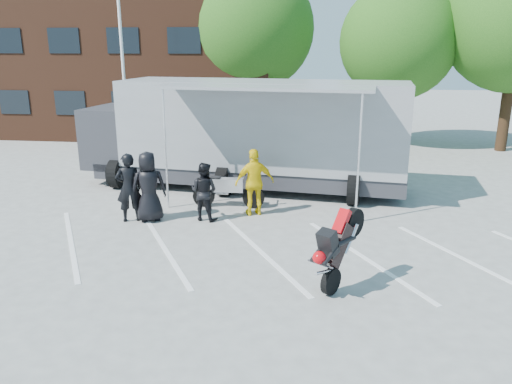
% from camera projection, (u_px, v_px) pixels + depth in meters
% --- Properties ---
extents(ground, '(100.00, 100.00, 0.00)m').
position_uv_depth(ground, '(247.00, 269.00, 10.97)').
color(ground, '#A2A29D').
rests_on(ground, ground).
extents(parking_bay_lines, '(18.09, 13.33, 0.01)m').
position_uv_depth(parking_bay_lines, '(253.00, 251.00, 11.92)').
color(parking_bay_lines, white).
rests_on(parking_bay_lines, ground).
extents(office_building, '(18.00, 8.00, 7.00)m').
position_uv_depth(office_building, '(118.00, 69.00, 28.34)').
color(office_building, '#4F2919').
rests_on(office_building, ground).
extents(flagpole, '(1.61, 0.12, 8.00)m').
position_uv_depth(flagpole, '(127.00, 38.00, 19.83)').
color(flagpole, white).
rests_on(flagpole, ground).
extents(tree_left, '(6.12, 6.12, 8.64)m').
position_uv_depth(tree_left, '(253.00, 29.00, 24.89)').
color(tree_left, '#382314').
rests_on(tree_left, ground).
extents(tree_mid, '(5.44, 5.44, 7.68)m').
position_uv_depth(tree_mid, '(398.00, 42.00, 23.27)').
color(tree_mid, '#382314').
rests_on(tree_mid, ground).
extents(transporter_truck, '(12.02, 6.81, 3.65)m').
position_uv_depth(transporter_truck, '(248.00, 188.00, 17.35)').
color(transporter_truck, gray).
rests_on(transporter_truck, ground).
extents(parked_motorcycle, '(2.25, 0.80, 1.17)m').
position_uv_depth(parked_motorcycle, '(229.00, 207.00, 15.25)').
color(parked_motorcycle, '#BABAC0').
rests_on(parked_motorcycle, ground).
extents(stunt_bike_rider, '(1.46, 1.68, 1.82)m').
position_uv_depth(stunt_bike_rider, '(346.00, 284.00, 10.29)').
color(stunt_bike_rider, black).
rests_on(stunt_bike_rider, ground).
extents(spectator_leather_a, '(1.14, 0.97, 1.97)m').
position_uv_depth(spectator_leather_a, '(149.00, 187.00, 13.80)').
color(spectator_leather_a, black).
rests_on(spectator_leather_a, ground).
extents(spectator_leather_b, '(0.83, 0.71, 1.94)m').
position_uv_depth(spectator_leather_b, '(129.00, 188.00, 13.79)').
color(spectator_leather_b, black).
rests_on(spectator_leather_b, ground).
extents(spectator_leather_c, '(0.94, 0.82, 1.65)m').
position_uv_depth(spectator_leather_c, '(204.00, 191.00, 13.92)').
color(spectator_leather_c, black).
rests_on(spectator_leather_c, ground).
extents(spectator_hivis, '(1.23, 0.86, 1.94)m').
position_uv_depth(spectator_hivis, '(255.00, 182.00, 14.30)').
color(spectator_hivis, yellow).
rests_on(spectator_hivis, ground).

